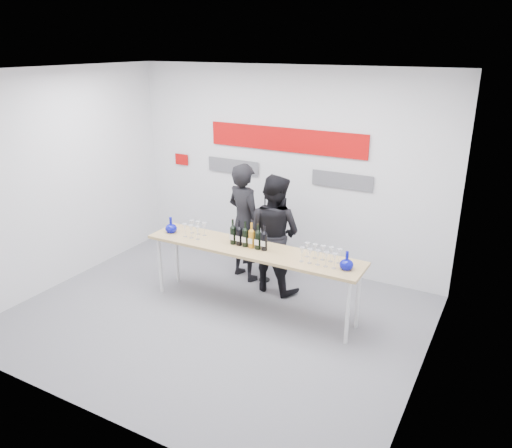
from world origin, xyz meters
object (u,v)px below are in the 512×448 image
at_px(mic_stand, 265,254).
at_px(tasting_table, 252,253).
at_px(presenter_right, 274,234).
at_px(presenter_left, 244,222).

bearing_deg(mic_stand, tasting_table, -94.81).
relative_size(tasting_table, presenter_right, 1.73).
bearing_deg(presenter_left, presenter_right, -173.85).
bearing_deg(tasting_table, mic_stand, 106.55).
xyz_separation_m(presenter_left, mic_stand, (0.32, 0.02, -0.44)).
distance_m(presenter_left, mic_stand, 0.54).
relative_size(tasting_table, presenter_left, 1.67).
height_order(presenter_left, presenter_right, presenter_left).
xyz_separation_m(presenter_right, mic_stand, (-0.22, 0.15, -0.41)).
xyz_separation_m(presenter_left, presenter_right, (0.54, -0.13, -0.03)).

